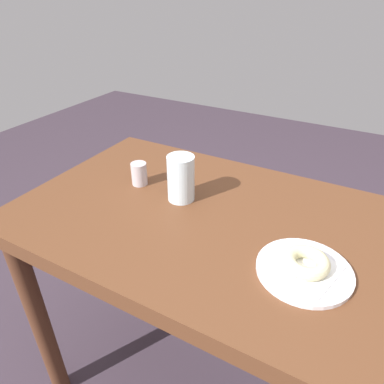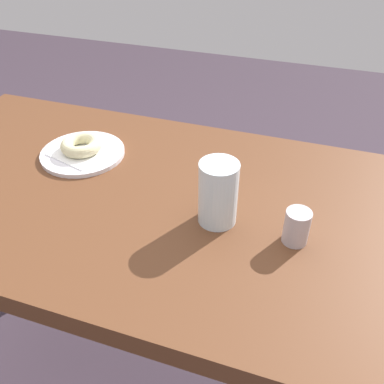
# 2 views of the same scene
# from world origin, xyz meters

# --- Properties ---
(table) EXTENTS (1.19, 0.65, 0.75)m
(table) POSITION_xyz_m (0.00, 0.00, 0.65)
(table) COLOR brown
(table) RESTS_ON ground_plane
(plate_sugar_ring) EXTENTS (0.20, 0.20, 0.01)m
(plate_sugar_ring) POSITION_xyz_m (-0.18, 0.09, 0.76)
(plate_sugar_ring) COLOR white
(plate_sugar_ring) RESTS_ON table
(napkin_sugar_ring) EXTENTS (0.15, 0.15, 0.00)m
(napkin_sugar_ring) POSITION_xyz_m (-0.18, 0.09, 0.77)
(napkin_sugar_ring) COLOR white
(napkin_sugar_ring) RESTS_ON plate_sugar_ring
(donut_sugar_ring) EXTENTS (0.10, 0.10, 0.03)m
(donut_sugar_ring) POSITION_xyz_m (-0.18, 0.09, 0.78)
(donut_sugar_ring) COLOR beige
(donut_sugar_ring) RESTS_ON napkin_sugar_ring
(water_glass) EXTENTS (0.07, 0.07, 0.13)m
(water_glass) POSITION_xyz_m (0.19, -0.03, 0.82)
(water_glass) COLOR silver
(water_glass) RESTS_ON table
(sugar_jar) EXTENTS (0.05, 0.05, 0.07)m
(sugar_jar) POSITION_xyz_m (0.34, -0.05, 0.79)
(sugar_jar) COLOR #B9AEB3
(sugar_jar) RESTS_ON table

